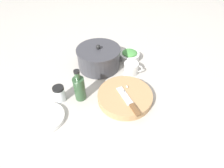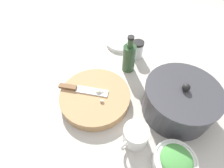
{
  "view_description": "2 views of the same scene",
  "coord_description": "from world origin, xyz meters",
  "px_view_note": "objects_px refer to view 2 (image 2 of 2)",
  "views": [
    {
      "loc": [
        -0.51,
        -0.44,
        0.71
      ],
      "look_at": [
        0.0,
        -0.01,
        0.07
      ],
      "focal_mm": 28.0,
      "sensor_mm": 36.0,
      "label": 1
    },
    {
      "loc": [
        0.44,
        -0.12,
        0.62
      ],
      "look_at": [
        -0.01,
        -0.01,
        0.06
      ],
      "focal_mm": 28.0,
      "sensor_mm": 36.0,
      "label": 2
    }
  ],
  "objects_px": {
    "plate_stack": "(121,42)",
    "stock_pot": "(179,100)",
    "chef_knife": "(80,89)",
    "coffee_mug": "(135,135)",
    "cutting_board": "(95,97)",
    "herb_bowl": "(175,162)",
    "garlic_cloves": "(100,94)",
    "oil_bottle": "(129,57)",
    "spice_jar": "(138,49)"
  },
  "relations": [
    {
      "from": "spice_jar",
      "to": "stock_pot",
      "type": "height_order",
      "value": "stock_pot"
    },
    {
      "from": "spice_jar",
      "to": "coffee_mug",
      "type": "relative_size",
      "value": 0.82
    },
    {
      "from": "cutting_board",
      "to": "garlic_cloves",
      "type": "relative_size",
      "value": 4.57
    },
    {
      "from": "cutting_board",
      "to": "coffee_mug",
      "type": "height_order",
      "value": "coffee_mug"
    },
    {
      "from": "cutting_board",
      "to": "spice_jar",
      "type": "distance_m",
      "value": 0.34
    },
    {
      "from": "spice_jar",
      "to": "plate_stack",
      "type": "bearing_deg",
      "value": -159.09
    },
    {
      "from": "garlic_cloves",
      "to": "spice_jar",
      "type": "distance_m",
      "value": 0.33
    },
    {
      "from": "cutting_board",
      "to": "spice_jar",
      "type": "relative_size",
      "value": 3.22
    },
    {
      "from": "oil_bottle",
      "to": "coffee_mug",
      "type": "bearing_deg",
      "value": -13.37
    },
    {
      "from": "herb_bowl",
      "to": "garlic_cloves",
      "type": "bearing_deg",
      "value": -149.56
    },
    {
      "from": "chef_knife",
      "to": "coffee_mug",
      "type": "bearing_deg",
      "value": 59.03
    },
    {
      "from": "herb_bowl",
      "to": "coffee_mug",
      "type": "height_order",
      "value": "coffee_mug"
    },
    {
      "from": "spice_jar",
      "to": "coffee_mug",
      "type": "height_order",
      "value": "spice_jar"
    },
    {
      "from": "coffee_mug",
      "to": "oil_bottle",
      "type": "relative_size",
      "value": 0.58
    },
    {
      "from": "spice_jar",
      "to": "stock_pot",
      "type": "relative_size",
      "value": 0.33
    },
    {
      "from": "plate_stack",
      "to": "stock_pot",
      "type": "height_order",
      "value": "stock_pot"
    },
    {
      "from": "garlic_cloves",
      "to": "spice_jar",
      "type": "bearing_deg",
      "value": 134.09
    },
    {
      "from": "chef_knife",
      "to": "oil_bottle",
      "type": "height_order",
      "value": "oil_bottle"
    },
    {
      "from": "spice_jar",
      "to": "garlic_cloves",
      "type": "bearing_deg",
      "value": -45.91
    },
    {
      "from": "herb_bowl",
      "to": "stock_pot",
      "type": "height_order",
      "value": "stock_pot"
    },
    {
      "from": "chef_knife",
      "to": "oil_bottle",
      "type": "bearing_deg",
      "value": 139.62
    },
    {
      "from": "garlic_cloves",
      "to": "oil_bottle",
      "type": "distance_m",
      "value": 0.23
    },
    {
      "from": "plate_stack",
      "to": "chef_knife",
      "type": "bearing_deg",
      "value": -40.42
    },
    {
      "from": "chef_knife",
      "to": "garlic_cloves",
      "type": "relative_size",
      "value": 3.17
    },
    {
      "from": "garlic_cloves",
      "to": "stock_pot",
      "type": "bearing_deg",
      "value": 68.0
    },
    {
      "from": "garlic_cloves",
      "to": "coffee_mug",
      "type": "relative_size",
      "value": 0.58
    },
    {
      "from": "herb_bowl",
      "to": "chef_knife",
      "type": "bearing_deg",
      "value": -144.06
    },
    {
      "from": "cutting_board",
      "to": "garlic_cloves",
      "type": "distance_m",
      "value": 0.04
    },
    {
      "from": "spice_jar",
      "to": "stock_pot",
      "type": "bearing_deg",
      "value": 7.21
    },
    {
      "from": "oil_bottle",
      "to": "plate_stack",
      "type": "bearing_deg",
      "value": 173.29
    },
    {
      "from": "garlic_cloves",
      "to": "oil_bottle",
      "type": "xyz_separation_m",
      "value": [
        -0.15,
        0.17,
        0.03
      ]
    },
    {
      "from": "herb_bowl",
      "to": "plate_stack",
      "type": "relative_size",
      "value": 0.77
    },
    {
      "from": "chef_knife",
      "to": "stock_pot",
      "type": "distance_m",
      "value": 0.39
    },
    {
      "from": "cutting_board",
      "to": "plate_stack",
      "type": "height_order",
      "value": "cutting_board"
    },
    {
      "from": "chef_knife",
      "to": "coffee_mug",
      "type": "distance_m",
      "value": 0.29
    },
    {
      "from": "cutting_board",
      "to": "stock_pot",
      "type": "height_order",
      "value": "stock_pot"
    },
    {
      "from": "cutting_board",
      "to": "plate_stack",
      "type": "relative_size",
      "value": 1.62
    },
    {
      "from": "spice_jar",
      "to": "oil_bottle",
      "type": "relative_size",
      "value": 0.48
    },
    {
      "from": "plate_stack",
      "to": "oil_bottle",
      "type": "distance_m",
      "value": 0.22
    },
    {
      "from": "plate_stack",
      "to": "oil_bottle",
      "type": "bearing_deg",
      "value": -6.71
    },
    {
      "from": "chef_knife",
      "to": "plate_stack",
      "type": "bearing_deg",
      "value": 164.95
    },
    {
      "from": "herb_bowl",
      "to": "coffee_mug",
      "type": "relative_size",
      "value": 1.25
    },
    {
      "from": "chef_knife",
      "to": "oil_bottle",
      "type": "distance_m",
      "value": 0.27
    },
    {
      "from": "chef_knife",
      "to": "garlic_cloves",
      "type": "height_order",
      "value": "garlic_cloves"
    },
    {
      "from": "garlic_cloves",
      "to": "herb_bowl",
      "type": "distance_m",
      "value": 0.36
    },
    {
      "from": "plate_stack",
      "to": "stock_pot",
      "type": "relative_size",
      "value": 0.65
    },
    {
      "from": "cutting_board",
      "to": "chef_knife",
      "type": "bearing_deg",
      "value": -123.58
    },
    {
      "from": "herb_bowl",
      "to": "plate_stack",
      "type": "height_order",
      "value": "herb_bowl"
    },
    {
      "from": "chef_knife",
      "to": "coffee_mug",
      "type": "height_order",
      "value": "coffee_mug"
    },
    {
      "from": "oil_bottle",
      "to": "stock_pot",
      "type": "distance_m",
      "value": 0.29
    }
  ]
}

